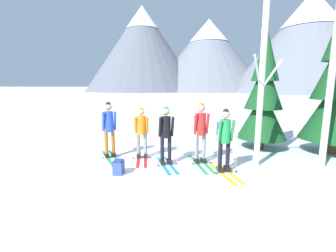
{
  "coord_description": "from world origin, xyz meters",
  "views": [
    {
      "loc": [
        1.24,
        -6.82,
        2.33
      ],
      "look_at": [
        0.12,
        0.39,
        1.05
      ],
      "focal_mm": 25.48,
      "sensor_mm": 36.0,
      "label": 1
    }
  ],
  "objects": [
    {
      "name": "backpack_on_snow_front",
      "position": [
        -0.96,
        -1.12,
        0.19
      ],
      "size": [
        0.26,
        0.34,
        0.38
      ],
      "color": "#384C99",
      "rests_on": "ground"
    },
    {
      "name": "skier_in_black",
      "position": [
        0.14,
        -0.17,
        0.97
      ],
      "size": [
        0.9,
        1.56,
        1.72
      ],
      "color": "#1E84D1",
      "rests_on": "ground"
    },
    {
      "name": "birch_tree_slender",
      "position": [
        2.76,
        0.12,
        2.3
      ],
      "size": [
        0.78,
        1.38,
        4.51
      ],
      "color": "silver",
      "rests_on": "ground"
    },
    {
      "name": "skier_in_orange",
      "position": [
        -0.72,
        0.33,
        0.91
      ],
      "size": [
        0.7,
        1.73,
        1.63
      ],
      "color": "red",
      "rests_on": "ground"
    },
    {
      "name": "skier_in_blue",
      "position": [
        -1.75,
        0.24,
        1.02
      ],
      "size": [
        1.22,
        1.59,
        1.79
      ],
      "color": "green",
      "rests_on": "ground"
    },
    {
      "name": "pine_tree_near",
      "position": [
        3.29,
        2.09,
        1.89
      ],
      "size": [
        1.71,
        1.71,
        4.14
      ],
      "color": "#51381E",
      "rests_on": "ground"
    },
    {
      "name": "birch_tree_tall",
      "position": [
        4.56,
        0.22,
        2.76
      ],
      "size": [
        0.86,
        0.51,
        5.45
      ],
      "color": "silver",
      "rests_on": "ground"
    },
    {
      "name": "skier_in_green",
      "position": [
        1.77,
        -0.53,
        0.96
      ],
      "size": [
        0.88,
        1.63,
        1.71
      ],
      "color": "yellow",
      "rests_on": "ground"
    },
    {
      "name": "ground_plane",
      "position": [
        0.0,
        0.0,
        0.0
      ],
      "size": [
        400.0,
        400.0,
        0.0
      ],
      "primitive_type": "plane",
      "color": "white"
    },
    {
      "name": "mountain_ridge_distant",
      "position": [
        5.91,
        72.75,
        13.54
      ],
      "size": [
        89.97,
        51.88,
        27.73
      ],
      "color": "slate",
      "rests_on": "ground"
    },
    {
      "name": "skier_in_red",
      "position": [
        1.13,
        0.11,
        1.03
      ],
      "size": [
        0.85,
        1.72,
        1.82
      ],
      "color": "green",
      "rests_on": "ground"
    }
  ]
}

